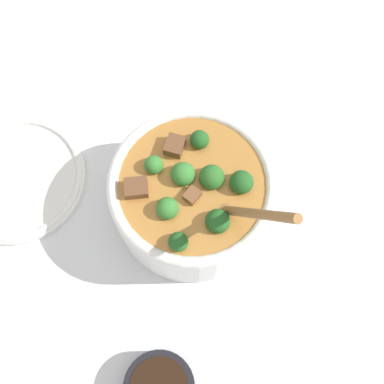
% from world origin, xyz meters
% --- Properties ---
extents(ground_plane, '(4.00, 4.00, 0.00)m').
position_xyz_m(ground_plane, '(0.00, 0.00, 0.00)').
color(ground_plane, silver).
extents(stew_bowl, '(0.23, 0.26, 0.24)m').
position_xyz_m(stew_bowl, '(-0.00, -0.00, 0.06)').
color(stew_bowl, white).
rests_on(stew_bowl, ground_plane).
extents(empty_plate, '(0.22, 0.22, 0.02)m').
position_xyz_m(empty_plate, '(-0.14, 0.24, 0.01)').
color(empty_plate, white).
rests_on(empty_plate, ground_plane).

